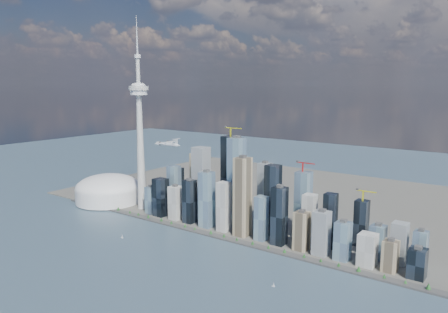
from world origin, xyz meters
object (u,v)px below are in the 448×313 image
Objects in this scene: dome_stadium at (108,190)px; airplane at (167,144)px; sailboat_east at (273,285)px; needle_tower at (140,130)px; sailboat_west at (122,237)px.

dome_stadium is 442.46m from airplane.
dome_stadium reaches higher than sailboat_east.
airplane reaches higher than sailboat_east.
needle_tower is at bearing 4.09° from dome_stadium.
needle_tower is 2.75× the size of dome_stadium.
dome_stadium is at bearing 170.97° from sailboat_east.
airplane is at bearing 174.43° from sailboat_east.
needle_tower is 275.09m from airplane.
dome_stadium is 733.33m from sailboat_east.
sailboat_west is at bearing -54.51° from needle_tower.
dome_stadium is 343.14m from sailboat_west.
needle_tower reaches higher than airplane.
airplane is 404.29m from sailboat_east.
needle_tower is 7.29× the size of airplane.
needle_tower is at bearing 166.45° from sailboat_east.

